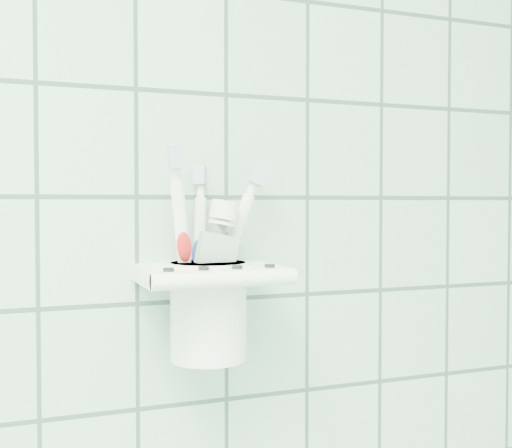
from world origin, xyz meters
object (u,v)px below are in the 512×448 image
Objects in this scene: toothbrush_pink at (193,247)px; toothbrush_orange at (192,248)px; cup at (208,307)px; toothbrush_blue at (198,254)px; toothpaste_tube at (198,264)px; holder_bracket at (209,275)px.

toothbrush_orange is at bearing 95.42° from toothbrush_pink.
toothbrush_blue reaches higher than cup.
toothpaste_tube is at bearing -66.54° from toothbrush_blue.
toothbrush_pink is 1.03× the size of toothbrush_orange.
toothbrush_pink is at bearing -77.96° from toothbrush_orange.
cup is at bearing 15.29° from toothpaste_tube.
toothbrush_blue reaches higher than toothpaste_tube.
toothbrush_pink is 1.08× the size of toothbrush_blue.
toothbrush_blue is at bearing -76.20° from toothbrush_pink.
toothpaste_tube is at bearing -161.14° from cup.
toothbrush_blue is (-0.01, 0.01, 0.02)m from holder_bracket.
toothbrush_pink is at bearing 92.65° from toothpaste_tube.
toothbrush_orange is 1.26× the size of toothpaste_tube.
toothbrush_pink is 0.02m from toothpaste_tube.
toothbrush_orange is (-0.01, 0.02, 0.03)m from holder_bracket.
toothbrush_pink reaches higher than cup.
toothbrush_orange is (-0.00, 0.01, 0.01)m from toothbrush_blue.
toothbrush_orange is (-0.01, 0.01, 0.06)m from cup.
toothpaste_tube is (0.00, -0.01, -0.02)m from toothbrush_pink.
holder_bracket and cup have the same top height.
toothbrush_pink is at bearing 130.45° from toothbrush_blue.
holder_bracket is 1.41× the size of cup.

